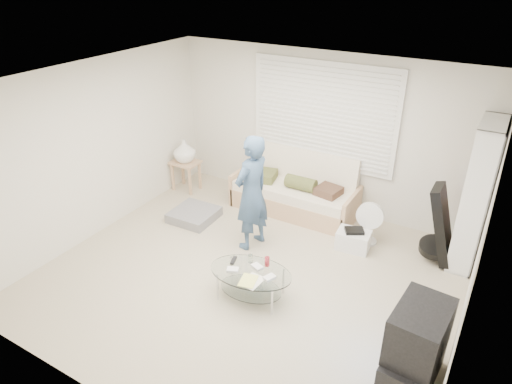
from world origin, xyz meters
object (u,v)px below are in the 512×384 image
Objects in this scene: bookshelf at (476,196)px; tv_unit at (416,347)px; coffee_table at (251,276)px; futon_sofa at (295,192)px.

bookshelf is 2.22× the size of tv_unit.
bookshelf is 1.82× the size of coffee_table.
tv_unit is (2.44, -2.47, 0.11)m from futon_sofa.
futon_sofa is 1.01× the size of bookshelf.
tv_unit reaches higher than coffee_table.
futon_sofa is 2.25× the size of tv_unit.
coffee_table is (-1.96, 0.28, -0.13)m from tv_unit.
futon_sofa is 3.47m from tv_unit.
bookshelf is 3.04m from coffee_table.
coffee_table is at bearing 171.98° from tv_unit.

